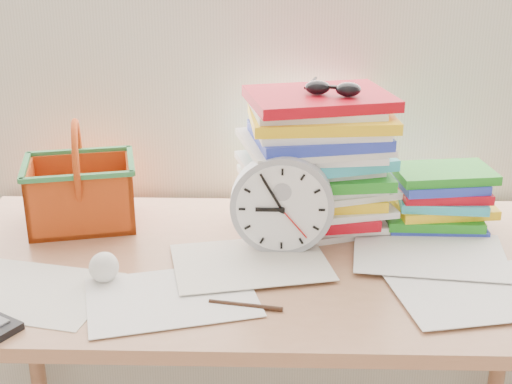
{
  "coord_description": "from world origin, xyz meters",
  "views": [
    {
      "loc": [
        0.02,
        0.22,
        1.46
      ],
      "look_at": [
        -0.02,
        1.6,
        0.91
      ],
      "focal_mm": 50.0,
      "sensor_mm": 36.0,
      "label": 1
    }
  ],
  "objects_px": {
    "desk": "(264,290)",
    "clock": "(282,205)",
    "basket": "(79,174)",
    "book_stack": "(436,197)",
    "paper_stack": "(315,162)"
  },
  "relations": [
    {
      "from": "paper_stack",
      "to": "clock",
      "type": "bearing_deg",
      "value": -118.45
    },
    {
      "from": "clock",
      "to": "book_stack",
      "type": "distance_m",
      "value": 0.4
    },
    {
      "from": "paper_stack",
      "to": "book_stack",
      "type": "xyz_separation_m",
      "value": [
        0.29,
        0.0,
        -0.09
      ]
    },
    {
      "from": "paper_stack",
      "to": "clock",
      "type": "xyz_separation_m",
      "value": [
        -0.08,
        -0.14,
        -0.05
      ]
    },
    {
      "from": "paper_stack",
      "to": "book_stack",
      "type": "relative_size",
      "value": 1.34
    },
    {
      "from": "paper_stack",
      "to": "basket",
      "type": "height_order",
      "value": "paper_stack"
    },
    {
      "from": "clock",
      "to": "basket",
      "type": "distance_m",
      "value": 0.5
    },
    {
      "from": "clock",
      "to": "book_stack",
      "type": "xyz_separation_m",
      "value": [
        0.37,
        0.15,
        -0.04
      ]
    },
    {
      "from": "basket",
      "to": "clock",
      "type": "bearing_deg",
      "value": -29.42
    },
    {
      "from": "desk",
      "to": "book_stack",
      "type": "distance_m",
      "value": 0.47
    },
    {
      "from": "desk",
      "to": "basket",
      "type": "bearing_deg",
      "value": 157.54
    },
    {
      "from": "desk",
      "to": "clock",
      "type": "distance_m",
      "value": 0.2
    },
    {
      "from": "book_stack",
      "to": "basket",
      "type": "bearing_deg",
      "value": -179.62
    },
    {
      "from": "desk",
      "to": "clock",
      "type": "bearing_deg",
      "value": 48.48
    },
    {
      "from": "paper_stack",
      "to": "clock",
      "type": "distance_m",
      "value": 0.17
    }
  ]
}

